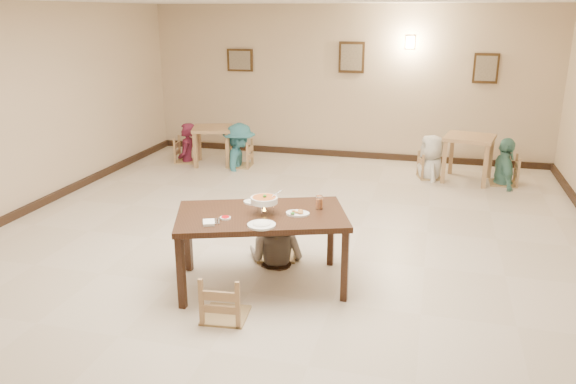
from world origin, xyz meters
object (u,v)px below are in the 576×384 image
(bg_chair_lr, at_px, (239,142))
(main_diner, at_px, (276,199))
(bg_chair_ll, at_px, (186,139))
(bg_diner_d, at_px, (508,138))
(bg_table_right, at_px, (469,144))
(bg_chair_rr, at_px, (506,158))
(chair_far, at_px, (276,219))
(bg_chair_rl, at_px, (432,154))
(main_table, at_px, (261,221))
(chair_near, at_px, (224,275))
(curry_warmer, at_px, (264,200))
(bg_diner_b, at_px, (239,123))
(bg_diner_c, at_px, (433,135))
(bg_table_left, at_px, (212,134))
(bg_diner_a, at_px, (185,123))
(drink_glass, at_px, (319,203))

(bg_chair_lr, bearing_deg, main_diner, 20.93)
(bg_chair_ll, height_order, bg_diner_d, bg_diner_d)
(bg_table_right, relative_size, bg_chair_rr, 1.00)
(chair_far, xyz_separation_m, bg_chair_rl, (1.73, 3.98, -0.05))
(main_table, distance_m, chair_far, 0.80)
(chair_near, bearing_deg, bg_diner_d, -125.39)
(curry_warmer, relative_size, bg_table_right, 0.34)
(bg_chair_rr, xyz_separation_m, bg_diner_d, (0.00, 0.00, 0.34))
(bg_table_right, relative_size, bg_diner_b, 0.56)
(bg_diner_d, bearing_deg, bg_diner_b, 82.35)
(main_table, relative_size, bg_diner_c, 1.28)
(bg_chair_rl, xyz_separation_m, bg_diner_b, (-3.57, -0.12, 0.40))
(bg_diner_b, xyz_separation_m, bg_diner_c, (3.57, 0.12, -0.05))
(bg_table_left, relative_size, bg_chair_rr, 0.97)
(bg_diner_c, bearing_deg, chair_near, -29.78)
(bg_chair_lr, height_order, bg_diner_a, bg_diner_a)
(bg_chair_lr, bearing_deg, bg_diner_a, -97.27)
(main_diner, relative_size, bg_diner_d, 0.97)
(bg_diner_a, bearing_deg, bg_table_right, 78.94)
(bg_chair_ll, relative_size, bg_diner_a, 0.60)
(bg_table_right, height_order, bg_chair_lr, bg_chair_lr)
(chair_far, distance_m, bg_chair_lr, 4.27)
(main_diner, relative_size, bg_diner_b, 0.94)
(chair_near, bearing_deg, main_diner, -101.12)
(chair_near, relative_size, bg_table_left, 0.99)
(bg_chair_rr, xyz_separation_m, bg_diner_a, (-5.93, 0.00, 0.31))
(main_table, height_order, chair_near, chair_near)
(bg_table_left, relative_size, bg_chair_lr, 0.96)
(bg_diner_d, bearing_deg, bg_chair_ll, 81.66)
(drink_glass, relative_size, bg_diner_b, 0.09)
(chair_far, height_order, bg_diner_d, bg_diner_d)
(drink_glass, xyz_separation_m, bg_diner_c, (1.12, 4.44, -0.11))
(bg_chair_ll, relative_size, bg_chair_lr, 0.97)
(bg_chair_rl, distance_m, bg_chair_rr, 1.24)
(chair_far, height_order, bg_table_right, chair_far)
(bg_table_left, relative_size, bg_diner_d, 0.56)
(chair_far, height_order, bg_chair_ll, chair_far)
(bg_chair_ll, bearing_deg, curry_warmer, -157.64)
(bg_chair_rr, distance_m, bg_diner_b, 4.82)
(bg_table_right, bearing_deg, bg_diner_a, -179.52)
(main_diner, distance_m, bg_table_left, 4.70)
(bg_table_left, relative_size, bg_chair_ll, 0.98)
(main_diner, bearing_deg, bg_chair_rr, -113.45)
(chair_near, relative_size, bg_diner_b, 0.54)
(bg_chair_rl, height_order, bg_diner_d, bg_diner_d)
(drink_glass, xyz_separation_m, bg_chair_ll, (-3.57, 4.38, -0.43))
(bg_chair_ll, distance_m, bg_chair_rl, 4.69)
(bg_table_left, height_order, bg_diner_a, bg_diner_a)
(chair_far, xyz_separation_m, bg_chair_rr, (2.97, 3.91, -0.01))
(chair_near, relative_size, bg_chair_rl, 1.04)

